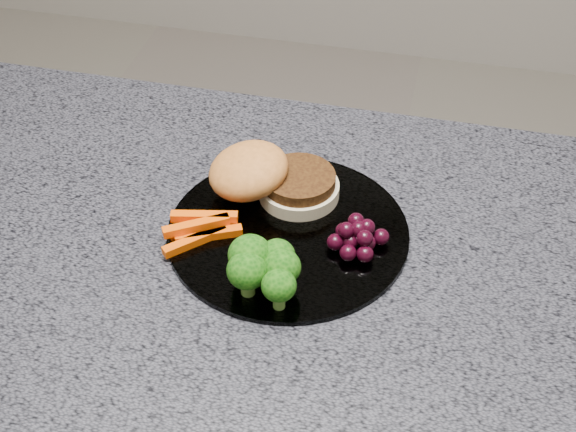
{
  "coord_description": "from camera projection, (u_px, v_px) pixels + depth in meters",
  "views": [
    {
      "loc": [
        0.11,
        -0.57,
        1.49
      ],
      "look_at": [
        -0.04,
        0.05,
        0.93
      ],
      "focal_mm": 50.0,
      "sensor_mm": 36.0,
      "label": 1
    }
  ],
  "objects": [
    {
      "name": "grape_bunch",
      "position": [
        357.0,
        237.0,
        0.83
      ],
      "size": [
        0.06,
        0.05,
        0.03
      ],
      "rotation": [
        0.0,
        0.0,
        -0.09
      ],
      "color": "black",
      "rests_on": "plate"
    },
    {
      "name": "burger",
      "position": [
        266.0,
        179.0,
        0.89
      ],
      "size": [
        0.16,
        0.12,
        0.05
      ],
      "rotation": [
        0.0,
        0.0,
        0.24
      ],
      "color": "beige",
      "rests_on": "plate"
    },
    {
      "name": "countertop",
      "position": [
        312.0,
        283.0,
        0.84
      ],
      "size": [
        1.2,
        0.6,
        0.04
      ],
      "primitive_type": "cube",
      "color": "#4A4953",
      "rests_on": "island_cabinet"
    },
    {
      "name": "carrot_sticks",
      "position": [
        201.0,
        229.0,
        0.85
      ],
      "size": [
        0.08,
        0.08,
        0.02
      ],
      "rotation": [
        0.0,
        0.0,
        0.3
      ],
      "color": "#F14F04",
      "rests_on": "plate"
    },
    {
      "name": "broccoli",
      "position": [
        264.0,
        266.0,
        0.78
      ],
      "size": [
        0.08,
        0.07,
        0.05
      ],
      "rotation": [
        0.0,
        0.0,
        -0.41
      ],
      "color": "#557F2E",
      "rests_on": "plate"
    },
    {
      "name": "plate",
      "position": [
        288.0,
        232.0,
        0.86
      ],
      "size": [
        0.26,
        0.26,
        0.01
      ],
      "primitive_type": "cylinder",
      "color": "white",
      "rests_on": "countertop"
    }
  ]
}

